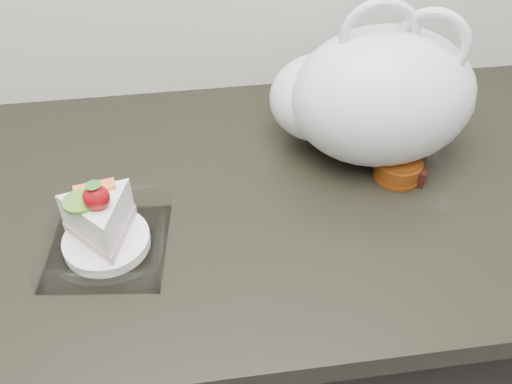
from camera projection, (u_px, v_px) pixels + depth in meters
name	position (u px, v px, depth m)	size (l,w,h in m)	color
counter	(212.00, 350.00, 1.21)	(2.04, 0.64, 0.90)	black
cake_tray	(104.00, 231.00, 0.80)	(0.19, 0.19, 0.13)	white
mooncake_wrap	(399.00, 170.00, 0.93)	(0.18, 0.17, 0.04)	white
plastic_bag	(370.00, 95.00, 0.92)	(0.37, 0.31, 0.27)	silver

